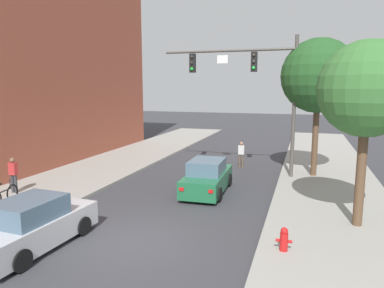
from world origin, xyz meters
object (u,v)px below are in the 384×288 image
object	(u,v)px
car_following_silver	(33,225)
pedestrian_crossing_road	(241,153)
bicycle_leaning	(4,196)
traffic_signal_mast	(255,80)
car_lead_green	(207,177)
street_tree_nearest	(367,90)
street_tree_second	(319,76)
fire_hydrant	(284,239)
pedestrian_sidewalk_left_walker	(13,173)

from	to	relation	value
car_following_silver	pedestrian_crossing_road	xyz separation A→B (m)	(4.17, 13.12, 0.19)
bicycle_leaning	traffic_signal_mast	bearing A→B (deg)	43.66
car_lead_green	pedestrian_crossing_road	bearing A→B (deg)	83.90
traffic_signal_mast	street_tree_nearest	world-z (taller)	traffic_signal_mast
car_lead_green	pedestrian_crossing_road	size ratio (longest dim) A/B	2.62
car_following_silver	street_tree_second	xyz separation A→B (m)	(8.43, 11.85, 4.83)
car_lead_green	pedestrian_crossing_road	distance (m)	5.76
car_following_silver	pedestrian_crossing_road	world-z (taller)	pedestrian_crossing_road
pedestrian_crossing_road	fire_hydrant	size ratio (longest dim) A/B	2.28
fire_hydrant	street_tree_second	xyz separation A→B (m)	(0.98, 9.99, 5.05)
car_following_silver	street_tree_second	bearing A→B (deg)	54.57
pedestrian_sidewalk_left_walker	street_tree_second	world-z (taller)	street_tree_second
car_lead_green	car_following_silver	world-z (taller)	same
pedestrian_crossing_road	street_tree_nearest	distance (m)	10.86
pedestrian_crossing_road	street_tree_second	distance (m)	6.43
pedestrian_crossing_road	street_tree_nearest	world-z (taller)	street_tree_nearest
car_following_silver	street_tree_nearest	bearing A→B (deg)	25.72
car_lead_green	pedestrian_crossing_road	world-z (taller)	pedestrian_crossing_road
car_following_silver	pedestrian_crossing_road	size ratio (longest dim) A/B	2.63
pedestrian_crossing_road	traffic_signal_mast	bearing A→B (deg)	-63.10
car_following_silver	fire_hydrant	bearing A→B (deg)	14.02
car_lead_green	street_tree_second	bearing A→B (deg)	42.43
traffic_signal_mast	car_following_silver	bearing A→B (deg)	-114.77
street_tree_second	bicycle_leaning	bearing A→B (deg)	-142.98
traffic_signal_mast	pedestrian_crossing_road	distance (m)	4.97
traffic_signal_mast	street_tree_nearest	distance (m)	7.97
pedestrian_sidewalk_left_walker	pedestrian_crossing_road	bearing A→B (deg)	45.22
car_following_silver	pedestrian_sidewalk_left_walker	world-z (taller)	pedestrian_sidewalk_left_walker
pedestrian_sidewalk_left_walker	fire_hydrant	size ratio (longest dim) A/B	2.28
traffic_signal_mast	bicycle_leaning	xyz separation A→B (m)	(-8.98, -8.57, -4.84)
car_lead_green	pedestrian_sidewalk_left_walker	world-z (taller)	pedestrian_sidewalk_left_walker
fire_hydrant	street_tree_nearest	xyz separation A→B (m)	(2.34, 2.86, 4.37)
fire_hydrant	street_tree_nearest	size ratio (longest dim) A/B	0.11
street_tree_nearest	pedestrian_sidewalk_left_walker	bearing A→B (deg)	-177.62
car_following_silver	fire_hydrant	distance (m)	7.68
traffic_signal_mast	fire_hydrant	distance (m)	10.76
car_following_silver	pedestrian_sidewalk_left_walker	size ratio (longest dim) A/B	2.63
traffic_signal_mast	fire_hydrant	world-z (taller)	traffic_signal_mast
pedestrian_sidewalk_left_walker	car_lead_green	bearing A→B (deg)	21.52
car_following_silver	fire_hydrant	world-z (taller)	car_following_silver
pedestrian_sidewalk_left_walker	street_tree_second	bearing A→B (deg)	30.38
car_lead_green	car_following_silver	xyz separation A→B (m)	(-3.56, -7.39, 0.00)
car_lead_green	pedestrian_sidewalk_left_walker	size ratio (longest dim) A/B	2.62
bicycle_leaning	pedestrian_crossing_road	bearing A→B (deg)	52.75
pedestrian_crossing_road	car_following_silver	bearing A→B (deg)	-107.63
traffic_signal_mast	car_following_silver	size ratio (longest dim) A/B	1.74
street_tree_nearest	car_following_silver	bearing A→B (deg)	-154.28
traffic_signal_mast	fire_hydrant	size ratio (longest dim) A/B	10.42
bicycle_leaning	fire_hydrant	distance (m)	11.30
traffic_signal_mast	pedestrian_sidewalk_left_walker	distance (m)	12.92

